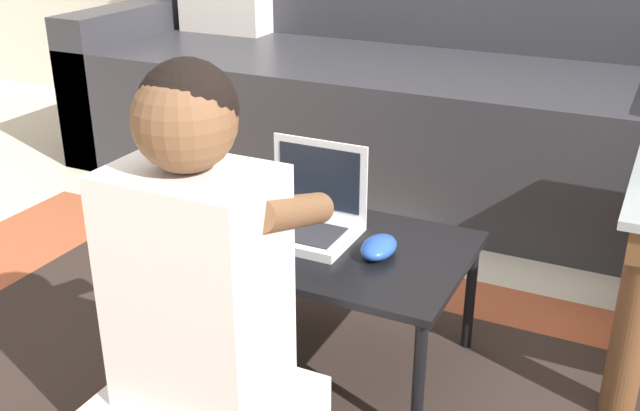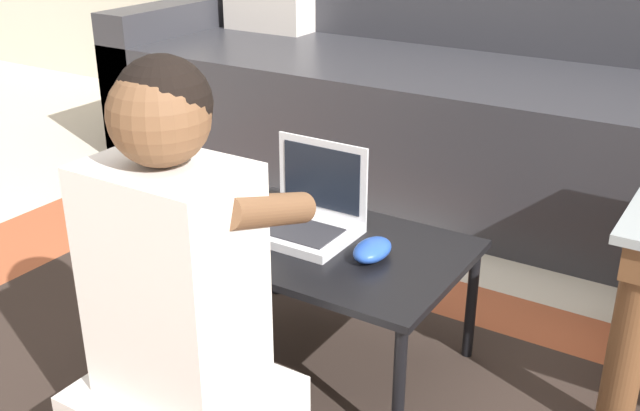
{
  "view_description": "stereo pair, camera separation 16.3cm",
  "coord_description": "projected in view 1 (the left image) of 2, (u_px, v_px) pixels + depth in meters",
  "views": [
    {
      "loc": [
        0.7,
        -1.2,
        1.01
      ],
      "look_at": [
        0.05,
        0.15,
        0.36
      ],
      "focal_mm": 42.0,
      "sensor_mm": 36.0,
      "label": 1
    },
    {
      "loc": [
        0.85,
        -1.12,
        1.01
      ],
      "look_at": [
        0.05,
        0.15,
        0.36
      ],
      "focal_mm": 42.0,
      "sensor_mm": 36.0,
      "label": 2
    }
  ],
  "objects": [
    {
      "name": "person_seated",
      "position": [
        201.0,
        316.0,
        1.27
      ],
      "size": [
        0.36,
        0.37,
        0.77
      ],
      "color": "silver",
      "rests_on": "ground_plane"
    },
    {
      "name": "laptop_desk",
      "position": [
        331.0,
        256.0,
        1.61
      ],
      "size": [
        0.58,
        0.41,
        0.3
      ],
      "color": "black",
      "rests_on": "ground_plane"
    },
    {
      "name": "laptop",
      "position": [
        306.0,
        218.0,
        1.63
      ],
      "size": [
        0.23,
        0.18,
        0.19
      ],
      "color": "silver",
      "rests_on": "laptop_desk"
    },
    {
      "name": "couch",
      "position": [
        385.0,
        94.0,
        2.7
      ],
      "size": [
        2.26,
        0.85,
        0.88
      ],
      "color": "#2D2D33",
      "rests_on": "ground_plane"
    },
    {
      "name": "area_rug",
      "position": [
        288.0,
        410.0,
        1.55
      ],
      "size": [
        2.55,
        1.41,
        0.01
      ],
      "color": "#9E4C2D",
      "rests_on": "ground_plane"
    },
    {
      "name": "ground_plane",
      "position": [
        271.0,
        372.0,
        1.68
      ],
      "size": [
        16.0,
        16.0,
        0.0
      ],
      "primitive_type": "plane",
      "color": "beige"
    },
    {
      "name": "computer_mouse",
      "position": [
        379.0,
        247.0,
        1.54
      ],
      "size": [
        0.07,
        0.11,
        0.04
      ],
      "color": "#234CB2",
      "rests_on": "laptop_desk"
    }
  ]
}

